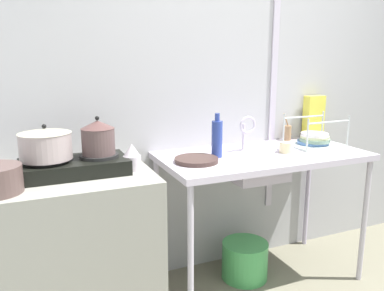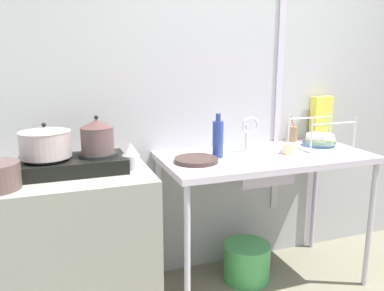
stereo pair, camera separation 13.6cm
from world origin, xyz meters
TOP-DOWN VIEW (x-y plane):
  - wall_back at (0.00, 1.54)m, footprint 4.54×0.10m
  - wall_metal_strip at (0.25, 1.48)m, footprint 0.05×0.01m
  - counter_concrete at (-1.31, 1.15)m, footprint 0.94×0.67m
  - counter_sink at (-0.04, 1.15)m, footprint 1.38×0.67m
  - stove at (-1.25, 1.15)m, footprint 0.57×0.31m
  - pot_on_left_burner at (-1.39, 1.15)m, footprint 0.27×0.27m
  - pot_on_right_burner at (-1.12, 1.15)m, footprint 0.18×0.18m
  - percolator at (-0.94, 1.10)m, footprint 0.10×0.10m
  - sink_basin at (-0.10, 1.13)m, footprint 0.37×0.28m
  - faucet at (-0.11, 1.26)m, footprint 0.12×0.07m
  - frying_pan at (-0.54, 1.12)m, footprint 0.27×0.27m
  - dish_rack at (0.42, 1.20)m, footprint 0.38×0.28m
  - cup_by_rack at (0.11, 1.10)m, footprint 0.09×0.09m
  - small_bowl_on_drainboard at (0.15, 1.16)m, footprint 0.10×0.10m
  - bottle_by_sink at (-0.37, 1.18)m, footprint 0.07×0.07m
  - cereal_box at (0.60, 1.43)m, footprint 0.16×0.08m
  - utensil_jar at (0.36, 1.44)m, footprint 0.08×0.06m
  - bucket_on_floor at (-0.13, 1.19)m, footprint 0.33×0.33m

SIDE VIEW (x-z plane):
  - bucket_on_floor at x=-0.13m, z-range 0.00..0.26m
  - counter_concrete at x=-1.31m, z-range 0.00..0.92m
  - sink_basin at x=-0.10m, z-range 0.75..0.92m
  - counter_sink at x=-0.04m, z-range 0.39..1.31m
  - frying_pan at x=-0.54m, z-range 0.92..0.95m
  - small_bowl_on_drainboard at x=0.15m, z-range 0.92..0.95m
  - cup_by_rack at x=0.11m, z-range 0.92..0.99m
  - dish_rack at x=0.42m, z-range 0.85..1.07m
  - stove at x=-1.25m, z-range 0.92..1.01m
  - utensil_jar at x=0.36m, z-range 0.87..1.08m
  - percolator at x=-0.94m, z-range 0.92..1.07m
  - bottle_by_sink at x=-0.37m, z-range 0.90..1.18m
  - faucet at x=-0.11m, z-range 0.96..1.20m
  - cereal_box at x=0.60m, z-range 0.92..1.25m
  - pot_on_left_burner at x=-1.39m, z-range 1.01..1.19m
  - pot_on_right_burner at x=-1.12m, z-range 1.01..1.22m
  - wall_back at x=0.00m, z-range 0.00..2.58m
  - wall_metal_strip at x=0.25m, z-range 0.39..2.45m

